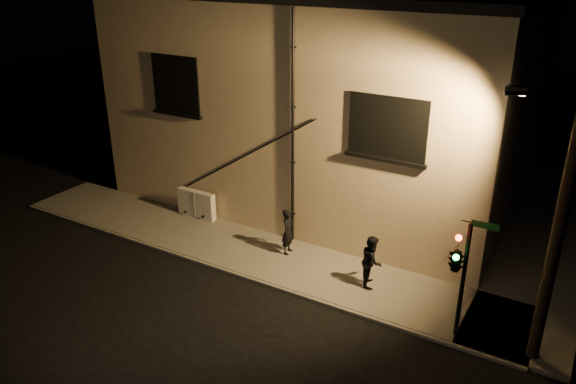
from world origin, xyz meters
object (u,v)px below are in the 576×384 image
Objects in this scene: pedestrian_b at (372,261)px; pedestrian_a at (288,232)px; streetlamp_pole at (556,225)px; traffic_signal at (457,259)px; utility_cabinet at (197,204)px.

pedestrian_a is at bearing 63.56° from pedestrian_b.
streetlamp_pole reaches higher than pedestrian_a.
utility_cabinet is at bearing 167.50° from traffic_signal.
pedestrian_b is at bearing -102.64° from pedestrian_a.
streetlamp_pole is at bearing 8.28° from traffic_signal.
streetlamp_pole is (8.38, -1.43, 3.01)m from pedestrian_a.
pedestrian_b is 0.23× the size of streetlamp_pole.
streetlamp_pole is (13.08, -2.12, 3.28)m from utility_cabinet.
pedestrian_b is 0.48× the size of traffic_signal.
utility_cabinet is 0.99× the size of pedestrian_b.
pedestrian_a is 3.39m from pedestrian_b.
pedestrian_b is at bearing -7.85° from utility_cabinet.
utility_cabinet is 1.02× the size of pedestrian_a.
utility_cabinet is 8.14m from pedestrian_b.
streetlamp_pole reaches higher than traffic_signal.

